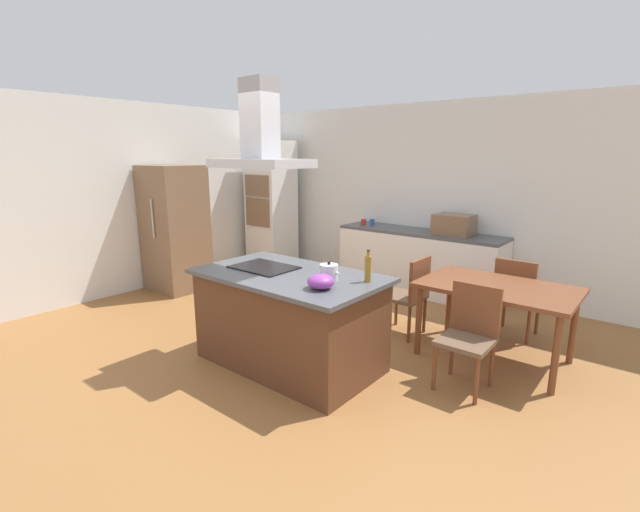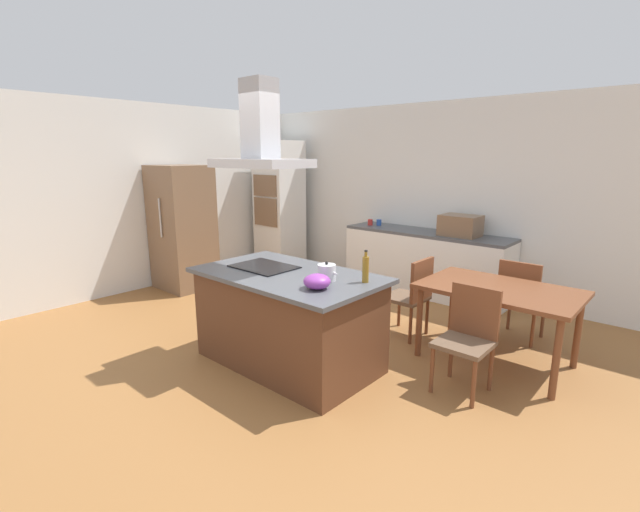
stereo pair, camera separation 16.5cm
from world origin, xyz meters
name	(u,v)px [view 1 (the left image)]	position (x,y,z in m)	size (l,w,h in m)	color
ground	(374,319)	(0.00, 1.50, 0.00)	(16.00, 16.00, 0.00)	#936033
wall_back	(441,198)	(0.00, 3.25, 1.35)	(7.20, 0.10, 2.70)	white
wall_left	(170,195)	(-3.45, 1.00, 1.35)	(0.10, 8.80, 2.70)	white
kitchen_island	(289,319)	(0.00, 0.00, 0.45)	(1.77, 1.03, 0.90)	#59331E
cooktop	(264,267)	(-0.33, 0.00, 0.91)	(0.60, 0.44, 0.01)	black
tea_kettle	(329,272)	(0.43, 0.06, 0.97)	(0.21, 0.16, 0.17)	silver
olive_oil_bottle	(368,268)	(0.72, 0.23, 1.02)	(0.06, 0.06, 0.28)	olive
mixing_bowl	(321,281)	(0.53, -0.18, 0.96)	(0.22, 0.22, 0.12)	purple
back_counter	(419,262)	(-0.12, 2.88, 0.45)	(2.39, 0.62, 0.90)	white
countertop_microwave	(454,225)	(0.37, 2.88, 1.04)	(0.50, 0.38, 0.28)	brown
coffee_mug_red	(364,222)	(-1.07, 2.84, 0.95)	(0.08, 0.08, 0.09)	red
coffee_mug_blue	(372,222)	(-0.96, 2.92, 0.95)	(0.08, 0.08, 0.09)	#2D56B2
wall_oven_stack	(271,205)	(-2.90, 2.65, 1.10)	(0.70, 0.66, 2.20)	white
refrigerator	(175,229)	(-2.98, 0.75, 0.91)	(0.80, 0.73, 1.82)	brown
dining_table	(497,294)	(1.47, 1.34, 0.67)	(1.40, 0.90, 0.75)	brown
chair_facing_back_wall	(516,293)	(1.47, 2.01, 0.51)	(0.42, 0.42, 0.89)	brown
chair_facing_island	(470,330)	(1.47, 0.68, 0.51)	(0.42, 0.42, 0.89)	brown
chair_at_left_end	(410,291)	(0.56, 1.34, 0.51)	(0.42, 0.42, 0.89)	brown
range_hood	(260,140)	(-0.33, 0.00, 2.10)	(0.90, 0.55, 0.78)	#ADADB2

